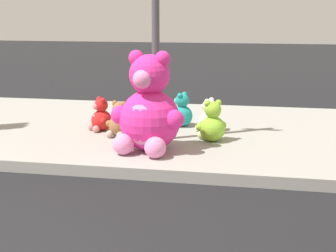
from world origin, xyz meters
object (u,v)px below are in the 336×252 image
object	(u,v)px
sign_pole	(156,22)
plush_yellow	(140,114)
plush_brown	(119,122)
plush_white	(208,118)
plush_red	(101,117)
plush_pink_large	(149,112)
plush_teal	(181,113)
plush_lime	(212,125)

from	to	relation	value
sign_pole	plush_yellow	size ratio (longest dim) A/B	6.00
plush_brown	plush_white	xyz separation A→B (m)	(1.26, 0.60, -0.01)
plush_red	plush_white	size ratio (longest dim) A/B	1.01
plush_pink_large	plush_teal	bearing A→B (deg)	83.36
sign_pole	plush_brown	bearing A→B (deg)	171.81
sign_pole	plush_teal	bearing A→B (deg)	77.90
sign_pole	plush_teal	xyz separation A→B (m)	(0.21, 0.97, -1.47)
sign_pole	plush_lime	size ratio (longest dim) A/B	5.28
plush_yellow	plush_brown	bearing A→B (deg)	-102.30
plush_pink_large	plush_red	distance (m)	1.46
plush_pink_large	plush_red	world-z (taller)	plush_pink_large
plush_pink_large	plush_teal	size ratio (longest dim) A/B	2.40
sign_pole	plush_white	distance (m)	1.77
plush_lime	plush_white	bearing A→B (deg)	101.81
sign_pole	plush_yellow	bearing A→B (deg)	119.78
sign_pole	plush_red	size ratio (longest dim) A/B	6.01
plush_pink_large	plush_yellow	distance (m)	1.46
sign_pole	plush_yellow	distance (m)	1.73
plush_yellow	sign_pole	bearing A→B (deg)	-60.22
sign_pole	plush_red	world-z (taller)	sign_pole
plush_red	plush_white	distance (m)	1.69
plush_teal	plush_brown	world-z (taller)	plush_teal
sign_pole	plush_teal	world-z (taller)	sign_pole
plush_brown	plush_yellow	size ratio (longest dim) A/B	1.02
plush_teal	plush_yellow	bearing A→B (deg)	-162.21
plush_teal	plush_red	size ratio (longest dim) A/B	1.05
plush_pink_large	plush_red	xyz separation A→B (m)	(-1.01, 1.00, -0.32)
sign_pole	plush_brown	world-z (taller)	sign_pole
sign_pole	plush_teal	size ratio (longest dim) A/B	5.72
plush_lime	plush_yellow	distance (m)	1.41
plush_teal	plush_white	distance (m)	0.55
plush_red	plush_brown	bearing A→B (deg)	-39.73
plush_yellow	plush_teal	bearing A→B (deg)	17.79
plush_teal	plush_brown	distance (m)	1.19
plush_white	plush_brown	bearing A→B (deg)	-154.51
sign_pole	plush_teal	distance (m)	1.78
plush_lime	plush_white	size ratio (longest dim) A/B	1.15
plush_lime	plush_teal	bearing A→B (deg)	124.28
sign_pole	plush_red	xyz separation A→B (m)	(-0.98, 0.42, -1.48)
plush_brown	plush_yellow	distance (m)	0.69
plush_lime	plush_red	xyz separation A→B (m)	(-1.79, 0.32, -0.03)
plush_red	plush_white	world-z (taller)	plush_red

